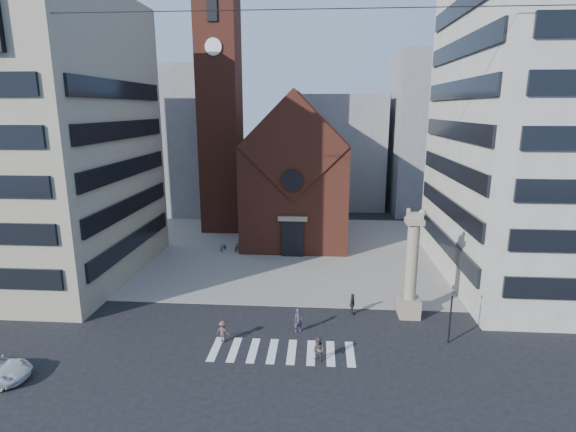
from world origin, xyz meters
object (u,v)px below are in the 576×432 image
object	(u,v)px
lion_column	(411,275)
scooter_0	(223,247)
traffic_light	(451,312)
pedestrian_0	(298,321)
pedestrian_2	(352,304)
pedestrian_1	(319,350)

from	to	relation	value
lion_column	scooter_0	bearing A→B (deg)	139.69
traffic_light	pedestrian_0	world-z (taller)	traffic_light
traffic_light	pedestrian_2	bearing A→B (deg)	147.96
traffic_light	scooter_0	distance (m)	27.87
lion_column	pedestrian_2	xyz separation A→B (m)	(-4.40, 0.00, -2.59)
traffic_light	pedestrian_0	bearing A→B (deg)	175.62
traffic_light	pedestrian_0	distance (m)	10.62
pedestrian_1	scooter_0	size ratio (longest dim) A/B	1.02
pedestrian_0	pedestrian_1	size ratio (longest dim) A/B	1.11
lion_column	pedestrian_0	distance (m)	9.44
pedestrian_0	pedestrian_1	world-z (taller)	pedestrian_0
lion_column	traffic_light	world-z (taller)	lion_column
lion_column	scooter_0	xyz separation A→B (m)	(-18.03, 15.30, -2.99)
pedestrian_2	lion_column	bearing A→B (deg)	-72.59
traffic_light	scooter_0	world-z (taller)	traffic_light
lion_column	pedestrian_2	distance (m)	5.11
pedestrian_1	scooter_0	world-z (taller)	pedestrian_1
scooter_0	pedestrian_0	bearing A→B (deg)	-51.06
pedestrian_0	traffic_light	bearing A→B (deg)	-30.39
pedestrian_1	lion_column	bearing A→B (deg)	91.94
lion_column	pedestrian_2	world-z (taller)	lion_column
lion_column	pedestrian_1	xyz separation A→B (m)	(-7.01, -7.01, -2.65)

